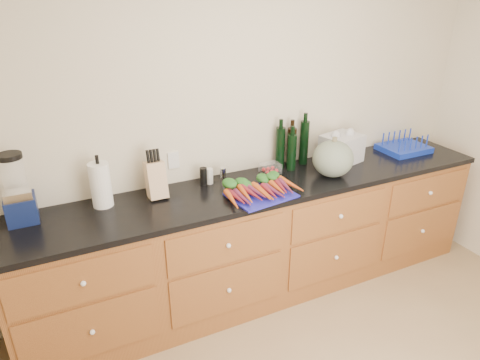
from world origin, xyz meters
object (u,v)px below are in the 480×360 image
carrots (259,189)px  squash (333,159)px  blender_appliance (18,193)px  knife_block (156,180)px  dish_rack (404,147)px  paper_towel (101,185)px  cutting_board (261,195)px  tomato_box (270,168)px

carrots → squash: 0.65m
blender_appliance → knife_block: (0.83, -0.02, -0.07)m
carrots → blender_appliance: size_ratio=1.13×
carrots → squash: (0.64, 0.04, 0.10)m
knife_block → dish_rack: size_ratio=0.63×
blender_appliance → paper_towel: size_ratio=1.49×
paper_towel → dish_rack: (2.53, -0.08, -0.11)m
cutting_board → dish_rack: 1.55m
tomato_box → carrots: bearing=-131.1°
carrots → blender_appliance: blender_appliance is taller
paper_towel → tomato_box: paper_towel is taller
knife_block → dish_rack: knife_block is taller
carrots → knife_block: knife_block is taller
paper_towel → cutting_board: bearing=-17.7°
squash → knife_block: (-1.29, 0.23, -0.01)m
knife_block → tomato_box: size_ratio=1.67×
squash → blender_appliance: bearing=173.5°
dish_rack → squash: bearing=-169.5°
cutting_board → dish_rack: bearing=8.9°
cutting_board → carrots: carrots is taller
cutting_board → carrots: bearing=90.0°
cutting_board → tomato_box: tomato_box is taller
cutting_board → blender_appliance: 1.52m
cutting_board → dish_rack: (1.53, 0.24, 0.03)m
blender_appliance → paper_towel: (0.47, 0.00, -0.04)m
carrots → paper_towel: paper_towel is taller
squash → paper_towel: size_ratio=1.03×
squash → knife_block: 1.31m
cutting_board → tomato_box: size_ratio=2.88×
squash → carrots: bearing=-176.8°
blender_appliance → dish_rack: blender_appliance is taller
squash → blender_appliance: blender_appliance is taller
cutting_board → squash: (0.64, 0.07, 0.13)m
cutting_board → paper_towel: 1.06m
carrots → tomato_box: (0.25, 0.29, -0.00)m
blender_appliance → tomato_box: size_ratio=2.97×
paper_towel → carrots: bearing=-15.7°
squash → blender_appliance: 2.13m
blender_appliance → knife_block: bearing=-1.2°
blender_appliance → tomato_box: bearing=0.4°
squash → dish_rack: bearing=10.5°
blender_appliance → squash: bearing=-6.5°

